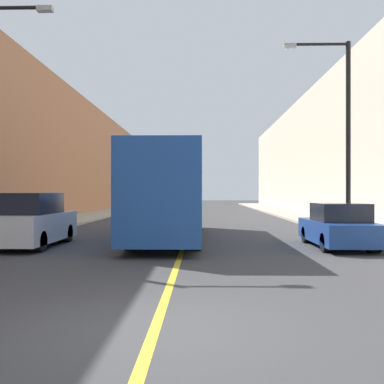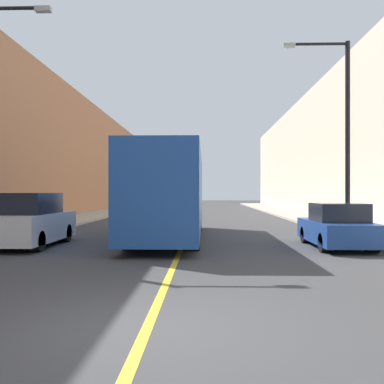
{
  "view_description": "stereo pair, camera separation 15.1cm",
  "coord_description": "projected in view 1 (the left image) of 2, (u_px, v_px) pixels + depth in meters",
  "views": [
    {
      "loc": [
        0.66,
        -6.19,
        1.91
      ],
      "look_at": [
        0.08,
        18.96,
        1.92
      ],
      "focal_mm": 42.0,
      "sensor_mm": 36.0,
      "label": 1
    },
    {
      "loc": [
        0.81,
        -6.19,
        1.91
      ],
      "look_at": [
        0.08,
        18.96,
        1.92
      ],
      "focal_mm": 42.0,
      "sensor_mm": 36.0,
      "label": 2
    }
  ],
  "objects": [
    {
      "name": "parked_suv_left",
      "position": [
        30.0,
        222.0,
        15.71
      ],
      "size": [
        1.95,
        4.65,
        1.88
      ],
      "color": "silver",
      "rests_on": "ground"
    },
    {
      "name": "sidewalk_left",
      "position": [
        95.0,
        215.0,
        36.38
      ],
      "size": [
        3.25,
        72.0,
        0.14
      ],
      "primitive_type": "cube",
      "color": "#A89E8C",
      "rests_on": "ground"
    },
    {
      "name": "car_right_near",
      "position": [
        339.0,
        228.0,
        15.48
      ],
      "size": [
        1.82,
        4.32,
        1.53
      ],
      "color": "navy",
      "rests_on": "ground"
    },
    {
      "name": "sidewalk_right",
      "position": [
        295.0,
        215.0,
        36.01
      ],
      "size": [
        3.25,
        72.0,
        0.14
      ],
      "primitive_type": "cube",
      "color": "#A89E8C",
      "rests_on": "ground"
    },
    {
      "name": "bus",
      "position": [
        171.0,
        193.0,
        18.44
      ],
      "size": [
        2.56,
        11.77,
        3.51
      ],
      "color": "#1E4793",
      "rests_on": "ground"
    },
    {
      "name": "building_row_right",
      "position": [
        340.0,
        150.0,
        35.93
      ],
      "size": [
        4.0,
        72.0,
        10.64
      ],
      "primitive_type": "cube",
      "color": "beige",
      "rests_on": "ground"
    },
    {
      "name": "street_lamp_right",
      "position": [
        343.0,
        125.0,
        18.71
      ],
      "size": [
        2.78,
        0.24,
        8.05
      ],
      "color": "black",
      "rests_on": "sidewalk_right"
    },
    {
      "name": "ground_plane",
      "position": [
        155.0,
        330.0,
        6.21
      ],
      "size": [
        200.0,
        200.0,
        0.0
      ],
      "primitive_type": "plane",
      "color": "#38383A"
    },
    {
      "name": "road_center_line",
      "position": [
        194.0,
        216.0,
        36.2
      ],
      "size": [
        0.16,
        72.0,
        0.01
      ],
      "primitive_type": "cube",
      "color": "gold",
      "rests_on": "ground"
    },
    {
      "name": "building_row_left",
      "position": [
        51.0,
        153.0,
        36.47
      ],
      "size": [
        4.0,
        72.0,
        10.27
      ],
      "primitive_type": "cube",
      "color": "#B2724C",
      "rests_on": "ground"
    }
  ]
}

